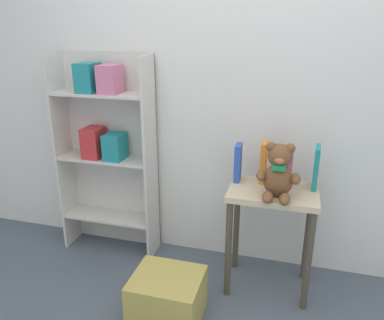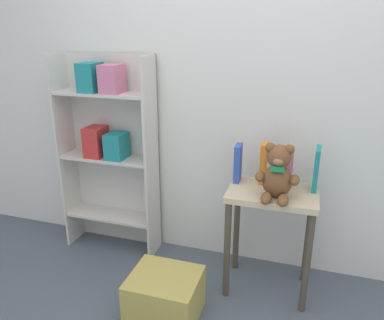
% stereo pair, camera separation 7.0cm
% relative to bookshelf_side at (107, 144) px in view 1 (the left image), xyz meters
% --- Properties ---
extents(wall_back, '(4.80, 0.06, 2.50)m').
position_rel_bookshelf_side_xyz_m(wall_back, '(0.93, 0.13, 0.44)').
color(wall_back, silver).
rests_on(wall_back, ground_plane).
extents(bookshelf_side, '(0.69, 0.23, 1.43)m').
position_rel_bookshelf_side_xyz_m(bookshelf_side, '(0.00, 0.00, 0.00)').
color(bookshelf_side, beige).
rests_on(bookshelf_side, ground_plane).
extents(display_table, '(0.52, 0.36, 0.68)m').
position_rel_bookshelf_side_xyz_m(display_table, '(1.18, -0.19, -0.28)').
color(display_table, beige).
rests_on(display_table, ground_plane).
extents(teddy_bear, '(0.24, 0.22, 0.32)m').
position_rel_bookshelf_side_xyz_m(teddy_bear, '(1.20, -0.28, 0.01)').
color(teddy_bear, brown).
rests_on(teddy_bear, display_table).
extents(book_standing_blue, '(0.04, 0.11, 0.23)m').
position_rel_bookshelf_side_xyz_m(book_standing_blue, '(0.95, -0.10, -0.01)').
color(book_standing_blue, '#2D51B7').
rests_on(book_standing_blue, display_table).
extents(book_standing_orange, '(0.04, 0.11, 0.25)m').
position_rel_bookshelf_side_xyz_m(book_standing_orange, '(1.10, -0.07, -0.00)').
color(book_standing_orange, orange).
rests_on(book_standing_orange, display_table).
extents(book_standing_pink, '(0.04, 0.13, 0.25)m').
position_rel_bookshelf_side_xyz_m(book_standing_pink, '(1.25, -0.10, -0.01)').
color(book_standing_pink, '#D17093').
rests_on(book_standing_pink, display_table).
extents(book_standing_teal, '(0.03, 0.14, 0.26)m').
position_rel_bookshelf_side_xyz_m(book_standing_teal, '(1.41, -0.09, -0.00)').
color(book_standing_teal, teal).
rests_on(book_standing_teal, display_table).
extents(storage_bin, '(0.39, 0.34, 0.27)m').
position_rel_bookshelf_side_xyz_m(storage_bin, '(0.65, -0.62, -0.68)').
color(storage_bin, tan).
rests_on(storage_bin, ground_plane).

